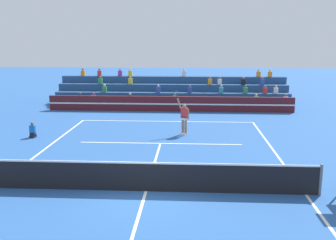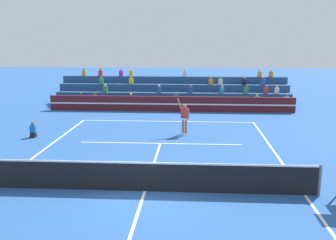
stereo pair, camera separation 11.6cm
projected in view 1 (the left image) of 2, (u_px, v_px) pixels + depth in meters
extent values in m
plane|color=#285699|center=(146.00, 191.00, 13.73)|extent=(120.00, 120.00, 0.00)
cube|color=white|center=(167.00, 121.00, 25.37)|extent=(11.00, 0.10, 0.01)
cube|color=white|center=(306.00, 195.00, 13.41)|extent=(0.10, 23.80, 0.01)
cube|color=white|center=(160.00, 143.00, 20.02)|extent=(8.25, 0.10, 0.01)
cube|color=white|center=(146.00, 191.00, 13.73)|extent=(0.10, 12.85, 0.01)
cylinder|color=slate|center=(321.00, 180.00, 13.28)|extent=(0.10, 0.10, 1.10)
cube|color=black|center=(146.00, 178.00, 13.63)|extent=(11.90, 0.02, 1.00)
cube|color=white|center=(146.00, 163.00, 13.53)|extent=(11.90, 0.04, 0.06)
cube|color=#51191E|center=(170.00, 104.00, 28.84)|extent=(18.00, 0.24, 1.10)
cube|color=white|center=(170.00, 104.00, 28.71)|extent=(18.00, 0.02, 0.10)
cube|color=navy|center=(171.00, 105.00, 30.14)|extent=(18.42, 0.95, 0.55)
cube|color=purple|center=(94.00, 98.00, 30.22)|extent=(0.32, 0.22, 0.44)
sphere|color=brown|center=(93.00, 94.00, 30.15)|extent=(0.18, 0.18, 0.18)
cube|color=pink|center=(286.00, 100.00, 29.37)|extent=(0.32, 0.22, 0.44)
sphere|color=brown|center=(286.00, 95.00, 29.31)|extent=(0.18, 0.18, 0.18)
cube|color=#338C4C|center=(256.00, 99.00, 29.50)|extent=(0.32, 0.22, 0.44)
sphere|color=beige|center=(256.00, 95.00, 29.43)|extent=(0.18, 0.18, 0.18)
cube|color=black|center=(80.00, 98.00, 30.28)|extent=(0.32, 0.22, 0.44)
sphere|color=brown|center=(80.00, 94.00, 30.21)|extent=(0.18, 0.18, 0.18)
cube|color=#338C4C|center=(175.00, 99.00, 29.85)|extent=(0.32, 0.22, 0.44)
sphere|color=brown|center=(175.00, 94.00, 29.79)|extent=(0.18, 0.18, 0.18)
cube|color=black|center=(130.00, 98.00, 30.05)|extent=(0.32, 0.22, 0.44)
sphere|color=beige|center=(130.00, 94.00, 29.99)|extent=(0.18, 0.18, 0.18)
cube|color=navy|center=(172.00, 99.00, 31.01)|extent=(18.42, 0.95, 1.10)
cube|color=#2D4CA5|center=(190.00, 90.00, 30.60)|extent=(0.32, 0.22, 0.44)
sphere|color=brown|center=(190.00, 86.00, 30.54)|extent=(0.18, 0.18, 0.18)
cube|color=red|center=(265.00, 91.00, 30.27)|extent=(0.32, 0.22, 0.44)
sphere|color=brown|center=(265.00, 86.00, 30.20)|extent=(0.18, 0.18, 0.18)
cube|color=#2D4CA5|center=(158.00, 90.00, 30.75)|extent=(0.32, 0.22, 0.44)
sphere|color=beige|center=(158.00, 86.00, 30.68)|extent=(0.18, 0.18, 0.18)
cube|color=teal|center=(221.00, 90.00, 30.46)|extent=(0.32, 0.22, 0.44)
sphere|color=tan|center=(221.00, 86.00, 30.40)|extent=(0.18, 0.18, 0.18)
cube|color=#338C4C|center=(245.00, 90.00, 30.35)|extent=(0.32, 0.22, 0.44)
sphere|color=brown|center=(246.00, 86.00, 30.29)|extent=(0.18, 0.18, 0.18)
cube|color=silver|center=(276.00, 91.00, 30.22)|extent=(0.32, 0.22, 0.44)
sphere|color=tan|center=(276.00, 87.00, 30.16)|extent=(0.18, 0.18, 0.18)
cube|color=#338C4C|center=(105.00, 89.00, 31.00)|extent=(0.32, 0.22, 0.44)
sphere|color=beige|center=(104.00, 85.00, 30.93)|extent=(0.18, 0.18, 0.18)
cube|color=navy|center=(172.00, 94.00, 31.88)|extent=(18.42, 0.95, 1.65)
cube|color=yellow|center=(130.00, 81.00, 31.70)|extent=(0.32, 0.22, 0.44)
sphere|color=tan|center=(130.00, 77.00, 31.64)|extent=(0.18, 0.18, 0.18)
cube|color=silver|center=(220.00, 82.00, 31.28)|extent=(0.32, 0.22, 0.44)
sphere|color=brown|center=(220.00, 78.00, 31.22)|extent=(0.18, 0.18, 0.18)
cube|color=orange|center=(210.00, 82.00, 31.33)|extent=(0.32, 0.22, 0.44)
sphere|color=brown|center=(210.00, 78.00, 31.26)|extent=(0.18, 0.18, 0.18)
cube|color=black|center=(243.00, 82.00, 31.18)|extent=(0.32, 0.22, 0.44)
sphere|color=#9E7051|center=(244.00, 78.00, 31.11)|extent=(0.18, 0.18, 0.18)
cube|color=#2D4CA5|center=(262.00, 82.00, 31.09)|extent=(0.32, 0.22, 0.44)
sphere|color=brown|center=(262.00, 78.00, 31.02)|extent=(0.18, 0.18, 0.18)
cube|color=#338C4C|center=(100.00, 81.00, 31.84)|extent=(0.32, 0.22, 0.44)
sphere|color=#9E7051|center=(100.00, 77.00, 31.78)|extent=(0.18, 0.18, 0.18)
cube|color=navy|center=(173.00, 89.00, 32.76)|extent=(18.42, 0.95, 2.20)
cube|color=orange|center=(83.00, 73.00, 32.76)|extent=(0.32, 0.22, 0.44)
sphere|color=brown|center=(83.00, 69.00, 32.69)|extent=(0.18, 0.18, 0.18)
cube|color=orange|center=(270.00, 74.00, 31.86)|extent=(0.32, 0.22, 0.44)
sphere|color=beige|center=(270.00, 70.00, 31.80)|extent=(0.18, 0.18, 0.18)
cube|color=yellow|center=(130.00, 73.00, 32.53)|extent=(0.32, 0.22, 0.44)
sphere|color=beige|center=(130.00, 70.00, 32.46)|extent=(0.18, 0.18, 0.18)
cube|color=purple|center=(120.00, 73.00, 32.58)|extent=(0.32, 0.22, 0.44)
sphere|color=#9E7051|center=(120.00, 70.00, 32.51)|extent=(0.18, 0.18, 0.18)
cube|color=orange|center=(259.00, 74.00, 31.92)|extent=(0.32, 0.22, 0.44)
sphere|color=tan|center=(259.00, 70.00, 31.85)|extent=(0.18, 0.18, 0.18)
cube|color=silver|center=(184.00, 74.00, 32.27)|extent=(0.32, 0.22, 0.44)
sphere|color=tan|center=(184.00, 70.00, 32.20)|extent=(0.18, 0.18, 0.18)
cube|color=red|center=(99.00, 73.00, 32.68)|extent=(0.32, 0.22, 0.44)
sphere|color=brown|center=(99.00, 69.00, 32.61)|extent=(0.18, 0.18, 0.18)
cube|color=black|center=(33.00, 136.00, 21.22)|extent=(0.28, 0.36, 0.12)
cube|color=black|center=(33.00, 134.00, 21.20)|extent=(0.28, 0.24, 0.18)
cube|color=#1966B2|center=(33.00, 129.00, 21.14)|extent=(0.30, 0.18, 0.40)
sphere|color=brown|center=(32.00, 124.00, 21.08)|extent=(0.17, 0.17, 0.17)
cylinder|color=#9E7051|center=(186.00, 127.00, 21.70)|extent=(0.14, 0.14, 0.90)
cylinder|color=#9E7051|center=(183.00, 126.00, 21.88)|extent=(0.14, 0.14, 0.90)
cube|color=white|center=(184.00, 118.00, 21.67)|extent=(0.38, 0.32, 0.20)
cube|color=red|center=(184.00, 113.00, 21.61)|extent=(0.41, 0.34, 0.56)
sphere|color=#9E7051|center=(184.00, 106.00, 21.53)|extent=(0.22, 0.22, 0.22)
cube|color=white|center=(185.00, 134.00, 21.75)|extent=(0.22, 0.29, 0.09)
cube|color=white|center=(182.00, 133.00, 21.92)|extent=(0.22, 0.29, 0.09)
cylinder|color=#9E7051|center=(188.00, 114.00, 21.50)|extent=(0.09, 0.09, 0.56)
cylinder|color=#9E7051|center=(179.00, 103.00, 21.66)|extent=(0.31, 0.21, 0.59)
cylinder|color=black|center=(177.00, 96.00, 21.66)|extent=(0.11, 0.08, 0.22)
torus|color=#1E4C99|center=(176.00, 93.00, 21.66)|extent=(0.37, 0.20, 0.40)
sphere|color=#C6DB33|center=(76.00, 177.00, 15.07)|extent=(0.07, 0.07, 0.07)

